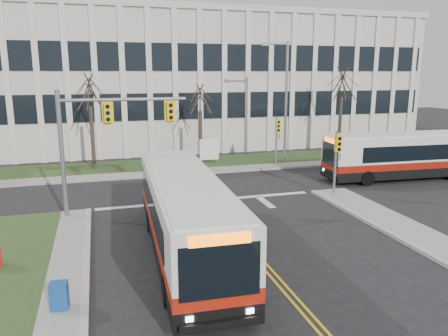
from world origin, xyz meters
The scene contains 15 objects.
ground centered at (0.00, 0.00, 0.00)m, with size 120.00×120.00×0.00m, color black.
sidewalk_cross centered at (5.00, 15.20, 0.07)m, with size 44.00×1.60×0.14m, color #9E9B93.
building_lawn centered at (5.00, 18.00, 0.06)m, with size 44.00×5.00×0.12m, color #30471E.
office_building centered at (5.00, 30.00, 6.00)m, with size 40.00×16.00×12.00m, color silver.
mast_arm_signal centered at (-5.62, 7.16, 4.26)m, with size 6.11×0.38×6.20m.
signal_pole_near centered at (7.20, 6.90, 2.50)m, with size 0.34×0.39×3.80m.
signal_pole_far centered at (7.20, 15.40, 2.50)m, with size 0.34×0.39×3.80m.
streetlight centered at (8.03, 16.20, 5.19)m, with size 2.15×0.25×9.20m.
directory_sign centered at (2.50, 17.50, 1.17)m, with size 1.50×0.12×2.00m.
tree_left centered at (-6.00, 18.00, 5.51)m, with size 1.80×1.80×7.70m.
tree_mid centered at (2.00, 18.20, 4.88)m, with size 1.80×1.80×6.82m.
tree_right centered at (14.00, 18.00, 5.91)m, with size 1.80×1.80×8.25m.
bus_main centered at (-2.58, 1.30, 1.54)m, with size 2.50×11.52×3.07m, color silver, non-canonical shape.
bus_cross centered at (14.07, 9.50, 1.49)m, with size 2.43×11.20×2.99m, color silver, non-canonical shape.
newspaper_box_blue centered at (-6.98, -1.82, 0.47)m, with size 0.50×0.45×0.95m, color navy.
Camera 1 is at (-5.59, -14.44, 6.98)m, focal length 35.00 mm.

